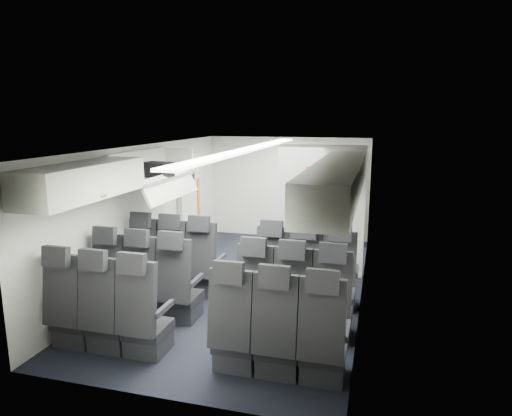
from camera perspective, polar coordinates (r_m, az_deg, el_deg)
The scene contains 14 objects.
cabin_shell at distance 6.88m, azimuth -0.87°, elevation -0.85°, with size 3.41×6.01×2.16m.
seat_row_front at distance 6.58m, azimuth -2.15°, elevation -7.96°, with size 3.33×0.56×1.24m.
seat_row_mid at distance 5.79m, azimuth -4.86°, elevation -10.80°, with size 3.33×0.56×1.24m.
seat_row_rear at distance 5.03m, azimuth -8.48°, elevation -14.49°, with size 3.33×0.56×1.24m.
overhead_bin_left_rear at distance 5.57m, azimuth -20.86°, elevation 3.15°, with size 0.53×1.80×0.40m.
overhead_bin_left_front_open at distance 7.08m, azimuth -12.78°, elevation 4.26°, with size 0.64×1.70×0.72m.
overhead_bin_right_rear at distance 4.54m, azimuth 9.14°, elevation 2.02°, with size 0.53×1.80×0.40m.
overhead_bin_right_front at distance 6.27m, azimuth 10.89°, elevation 4.55°, with size 0.53×1.70×0.40m.
bulkhead_partition at distance 7.47m, azimuth 8.09°, elevation -0.36°, with size 1.40×0.15×2.13m.
galley_unit at distance 9.37m, azimuth 9.38°, elevation 1.23°, with size 0.85×0.52×1.90m.
boarding_door at distance 8.89m, azimuth -8.27°, elevation 0.75°, with size 0.12×1.27×1.86m.
flight_attendant at distance 8.22m, azimuth 4.94°, elevation -0.32°, with size 0.67×0.44×1.83m, color black.
carry_on_bag at distance 7.11m, azimuth -12.21°, elevation 4.59°, with size 0.42×0.30×0.25m, color black.
papers at distance 8.12m, azimuth 6.22°, elevation 0.43°, with size 0.18×0.02×0.13m, color white.
Camera 1 is at (1.86, -6.46, 2.60)m, focal length 32.00 mm.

